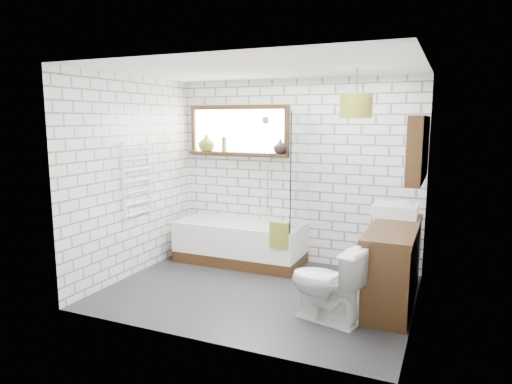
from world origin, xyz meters
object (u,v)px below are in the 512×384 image
at_px(basin, 396,210).
at_px(pendant, 356,106).
at_px(vanity, 394,265).
at_px(bathtub, 240,242).
at_px(toilet, 327,283).

height_order(basin, pendant, pendant).
bearing_deg(vanity, bathtub, 163.37).
relative_size(bathtub, basin, 3.53).
xyz_separation_m(bathtub, pendant, (1.65, -0.59, 1.82)).
bearing_deg(toilet, vanity, 157.54).
relative_size(vanity, pendant, 4.31).
height_order(bathtub, toilet, toilet).
relative_size(bathtub, toilet, 2.24).
distance_m(basin, pendant, 1.33).
bearing_deg(vanity, basin, 96.84).
height_order(bathtub, pendant, pendant).
bearing_deg(vanity, toilet, -126.55).
distance_m(bathtub, pendant, 2.53).
bearing_deg(toilet, pendant, -171.14).
relative_size(basin, pendant, 1.43).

